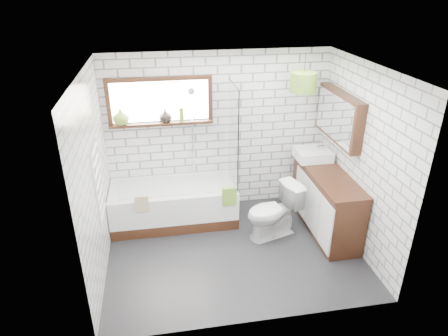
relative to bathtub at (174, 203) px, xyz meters
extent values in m
cube|color=black|center=(0.76, -0.89, -0.31)|extent=(3.40, 2.60, 0.01)
cube|color=white|center=(0.76, -0.89, 2.20)|extent=(3.40, 2.60, 0.01)
cube|color=white|center=(0.76, 0.42, 0.95)|extent=(3.40, 0.01, 2.50)
cube|color=white|center=(0.76, -2.19, 0.95)|extent=(3.40, 0.01, 2.50)
cube|color=white|center=(-0.95, -0.89, 0.95)|extent=(0.01, 2.60, 2.50)
cube|color=white|center=(2.46, -0.89, 0.95)|extent=(0.01, 2.60, 2.50)
cube|color=black|center=(-0.09, 0.37, 1.50)|extent=(1.52, 0.16, 0.68)
cube|color=white|center=(-0.90, -0.89, 0.90)|extent=(0.06, 0.52, 1.00)
cube|color=black|center=(2.38, -0.29, 1.35)|extent=(0.16, 1.20, 0.70)
cylinder|color=silver|center=(0.36, 0.37, 1.05)|extent=(0.02, 0.02, 1.30)
cube|color=white|center=(0.00, 0.00, 0.00)|extent=(1.87, 0.82, 0.60)
cube|color=white|center=(0.91, 0.00, 1.05)|extent=(0.02, 0.72, 1.50)
cube|color=olive|center=(0.78, -0.41, 0.28)|extent=(0.20, 0.06, 0.28)
cube|color=tan|center=(-0.45, -0.41, 0.28)|extent=(0.19, 0.05, 0.24)
cube|color=black|center=(2.20, -0.57, 0.16)|extent=(0.52, 1.61, 0.92)
cube|color=white|center=(2.14, -0.07, 0.69)|extent=(0.51, 0.45, 0.15)
cylinder|color=silver|center=(2.30, -0.07, 0.75)|extent=(0.04, 0.04, 0.16)
imported|color=white|center=(1.38, -0.64, 0.10)|extent=(0.66, 0.88, 0.80)
imported|color=olive|center=(-0.67, 0.34, 1.30)|extent=(0.24, 0.24, 0.24)
imported|color=black|center=(-0.03, 0.34, 1.28)|extent=(0.23, 0.23, 0.20)
cylinder|color=olive|center=(0.20, 0.34, 1.28)|extent=(0.08, 0.08, 0.20)
cylinder|color=olive|center=(1.90, -0.03, 1.80)|extent=(0.38, 0.38, 0.28)
camera|label=1|loc=(-0.14, -5.32, 3.12)|focal=32.00mm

